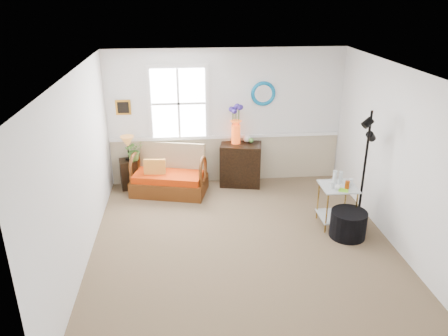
{
  "coord_description": "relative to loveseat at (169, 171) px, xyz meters",
  "views": [
    {
      "loc": [
        -0.84,
        -5.55,
        3.59
      ],
      "look_at": [
        -0.23,
        0.6,
        1.04
      ],
      "focal_mm": 35.0,
      "sensor_mm": 36.0,
      "label": 1
    }
  ],
  "objects": [
    {
      "name": "picture",
      "position": [
        -0.79,
        0.48,
        1.11
      ],
      "size": [
        0.28,
        0.03,
        0.28
      ],
      "primitive_type": "cube",
      "color": "#C38120",
      "rests_on": "walls"
    },
    {
      "name": "cabinet",
      "position": [
        1.39,
        0.26,
        -0.03
      ],
      "size": [
        0.86,
        0.64,
        0.83
      ],
      "primitive_type": null,
      "rotation": [
        0.0,
        0.0,
        -0.19
      ],
      "color": "black",
      "rests_on": "floor"
    },
    {
      "name": "mirror",
      "position": [
        1.83,
        0.48,
        1.31
      ],
      "size": [
        0.47,
        0.07,
        0.47
      ],
      "primitive_type": "torus",
      "rotation": [
        1.57,
        0.0,
        0.0
      ],
      "color": "#1190CB",
      "rests_on": "walls"
    },
    {
      "name": "floor",
      "position": [
        1.13,
        -2.0,
        -0.44
      ],
      "size": [
        4.5,
        5.0,
        0.01
      ],
      "primitive_type": "cube",
      "color": "#7A6346",
      "rests_on": "ground"
    },
    {
      "name": "ceiling",
      "position": [
        1.13,
        -2.0,
        2.16
      ],
      "size": [
        4.5,
        5.0,
        0.01
      ],
      "primitive_type": "cube",
      "color": "white",
      "rests_on": "walls"
    },
    {
      "name": "window",
      "position": [
        0.23,
        0.47,
        1.16
      ],
      "size": [
        1.14,
        0.06,
        1.44
      ],
      "primitive_type": null,
      "color": "white",
      "rests_on": "walls"
    },
    {
      "name": "table_lamp",
      "position": [
        -0.75,
        0.3,
        0.36
      ],
      "size": [
        0.33,
        0.33,
        0.47
      ],
      "primitive_type": null,
      "rotation": [
        0.0,
        0.0,
        0.31
      ],
      "color": "#C57A34",
      "rests_on": "lamp_stand"
    },
    {
      "name": "tabletop_items",
      "position": [
        2.73,
        -1.53,
        0.36
      ],
      "size": [
        0.48,
        0.48,
        0.22
      ],
      "primitive_type": null,
      "rotation": [
        0.0,
        0.0,
        -0.39
      ],
      "color": "silver",
      "rests_on": "side_table"
    },
    {
      "name": "floor_lamp",
      "position": [
        3.08,
        -1.52,
        0.52
      ],
      "size": [
        0.34,
        0.34,
        1.92
      ],
      "primitive_type": null,
      "rotation": [
        0.0,
        0.0,
        0.26
      ],
      "color": "black",
      "rests_on": "floor"
    },
    {
      "name": "loveseat",
      "position": [
        0.0,
        0.0,
        0.0
      ],
      "size": [
        1.5,
        1.08,
        0.89
      ],
      "primitive_type": null,
      "rotation": [
        0.0,
        0.0,
        -0.25
      ],
      "color": "brown",
      "rests_on": "floor"
    },
    {
      "name": "throw_pillow",
      "position": [
        -0.26,
        -0.03,
        0.04
      ],
      "size": [
        0.4,
        0.13,
        0.39
      ],
      "primitive_type": null,
      "rotation": [
        0.0,
        0.0,
        -0.08
      ],
      "color": "#D2601E",
      "rests_on": "loveseat"
    },
    {
      "name": "ottoman",
      "position": [
        2.78,
        -1.87,
        -0.23
      ],
      "size": [
        0.71,
        0.71,
        0.43
      ],
      "primitive_type": "cylinder",
      "rotation": [
        0.0,
        0.0,
        0.36
      ],
      "color": "black",
      "rests_on": "floor"
    },
    {
      "name": "flower_vase",
      "position": [
        1.29,
        0.33,
        0.76
      ],
      "size": [
        0.25,
        0.25,
        0.75
      ],
      "primitive_type": null,
      "rotation": [
        0.0,
        0.0,
        0.14
      ],
      "color": "#F24E15",
      "rests_on": "cabinet"
    },
    {
      "name": "walls",
      "position": [
        1.13,
        -2.0,
        0.86
      ],
      "size": [
        4.51,
        5.01,
        2.6
      ],
      "color": "white",
      "rests_on": "floor"
    },
    {
      "name": "wainscot",
      "position": [
        1.13,
        0.48,
        0.01
      ],
      "size": [
        4.46,
        0.02,
        0.9
      ],
      "primitive_type": "cube",
      "color": "tan",
      "rests_on": "walls"
    },
    {
      "name": "lamp_stand",
      "position": [
        -0.77,
        0.3,
        -0.16
      ],
      "size": [
        0.38,
        0.38,
        0.57
      ],
      "primitive_type": null,
      "rotation": [
        0.0,
        0.0,
        0.2
      ],
      "color": "black",
      "rests_on": "floor"
    },
    {
      "name": "side_table",
      "position": [
        2.71,
        -1.5,
        -0.09
      ],
      "size": [
        0.56,
        0.56,
        0.7
      ],
      "primitive_type": null,
      "rotation": [
        0.0,
        0.0,
        -0.01
      ],
      "color": "#AA8331",
      "rests_on": "floor"
    },
    {
      "name": "chair_rail",
      "position": [
        1.13,
        0.47,
        0.48
      ],
      "size": [
        4.46,
        0.04,
        0.06
      ],
      "primitive_type": "cube",
      "color": "white",
      "rests_on": "walls"
    },
    {
      "name": "potted_plant",
      "position": [
        -0.64,
        0.3,
        0.28
      ],
      "size": [
        0.43,
        0.46,
        0.3
      ],
      "primitive_type": "imported",
      "rotation": [
        0.0,
        0.0,
        0.22
      ],
      "color": "#4A7F34",
      "rests_on": "lamp_stand"
    }
  ]
}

